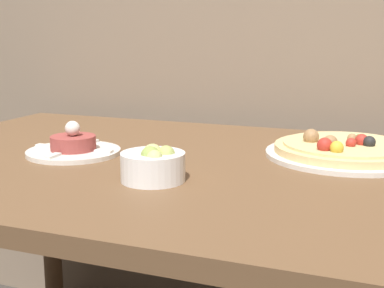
{
  "coord_description": "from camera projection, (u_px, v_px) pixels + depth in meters",
  "views": [
    {
      "loc": [
        0.38,
        -0.57,
        0.99
      ],
      "look_at": [
        -0.01,
        0.44,
        0.77
      ],
      "focal_mm": 50.0,
      "sensor_mm": 36.0,
      "label": 1
    }
  ],
  "objects": [
    {
      "name": "pizza_plate",
      "position": [
        345.0,
        150.0,
        1.16
      ],
      "size": [
        0.35,
        0.35,
        0.06
      ],
      "color": "silver",
      "rests_on": "dining_table"
    },
    {
      "name": "dining_table",
      "position": [
        197.0,
        199.0,
        1.13
      ],
      "size": [
        1.45,
        0.9,
        0.73
      ],
      "color": "brown",
      "rests_on": "ground_plane"
    },
    {
      "name": "small_bowl",
      "position": [
        153.0,
        165.0,
        0.97
      ],
      "size": [
        0.12,
        0.12,
        0.07
      ],
      "color": "white",
      "rests_on": "dining_table"
    },
    {
      "name": "tartare_plate",
      "position": [
        73.0,
        147.0,
        1.18
      ],
      "size": [
        0.21,
        0.21,
        0.07
      ],
      "color": "silver",
      "rests_on": "dining_table"
    }
  ]
}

